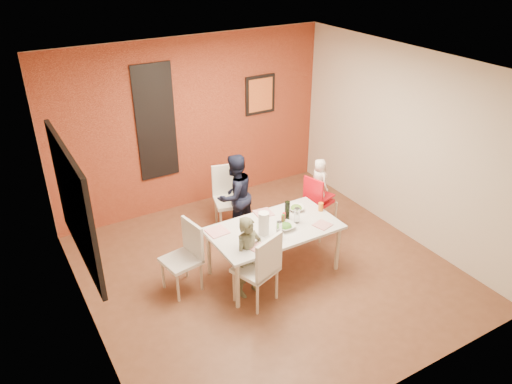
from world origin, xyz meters
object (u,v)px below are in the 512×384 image
chair_far (229,194)px  child_near (249,257)px  chair_near (261,266)px  wine_bottle (287,211)px  child_far (235,196)px  high_chair (317,200)px  toddler (319,180)px  dining_table (274,231)px  paper_towel_roll (264,223)px  chair_left (186,253)px

chair_far → child_near: size_ratio=0.90×
chair_near → wine_bottle: 0.94m
child_far → wine_bottle: size_ratio=4.88×
high_chair → chair_far: bearing=32.0°
chair_far → toddler: (1.01, -0.86, 0.34)m
dining_table → child_far: (0.02, 1.09, 0.01)m
wine_bottle → paper_towel_roll: bearing=-161.6°
chair_far → high_chair: (0.99, -0.87, 0.03)m
chair_left → toddler: 2.20m
chair_left → chair_far: bearing=122.5°
child_near → chair_far: bearing=57.6°
high_chair → dining_table: bearing=97.5°
wine_bottle → dining_table: bearing=-161.5°
chair_left → child_far: size_ratio=0.72×
child_near → toddler: toddler is taller
toddler → dining_table: bearing=115.7°
chair_near → wine_bottle: chair_near is taller
chair_far → child_near: child_near is taller
chair_near → paper_towel_roll: bearing=-144.4°
chair_near → child_near: bearing=-102.8°
child_far → paper_towel_roll: 1.19m
child_near → wine_bottle: bearing=8.6°
chair_far → chair_near: bearing=-90.5°
dining_table → child_near: child_near is taller
chair_near → chair_left: 0.97m
child_near → paper_towel_roll: child_near is taller
chair_near → child_near: child_near is taller
high_chair → paper_towel_roll: size_ratio=3.19×
child_far → child_near: bearing=54.2°
wine_bottle → chair_far: bearing=99.4°
dining_table → chair_near: (-0.47, -0.46, -0.09)m
high_chair → chair_left: bearing=78.1°
chair_far → chair_left: chair_far is taller
paper_towel_roll → chair_far: bearing=80.4°
dining_table → paper_towel_roll: size_ratio=5.53×
child_far → toddler: size_ratio=1.97×
chair_left → paper_towel_roll: size_ratio=3.04×
toddler → paper_towel_roll: (-1.25, -0.54, -0.05)m
dining_table → high_chair: high_chair is taller
high_chair → wine_bottle: 0.90m
child_near → dining_table: bearing=10.2°
wine_bottle → chair_left: bearing=171.6°
chair_left → wine_bottle: (1.35, -0.20, 0.31)m
dining_table → chair_far: chair_far is taller
chair_far → wine_bottle: bearing=-65.2°
wine_bottle → child_far: bearing=102.9°
dining_table → wine_bottle: bearing=18.5°
child_far → toddler: child_far is taller
chair_near → paper_towel_roll: size_ratio=3.23×
chair_left → child_near: bearing=40.5°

